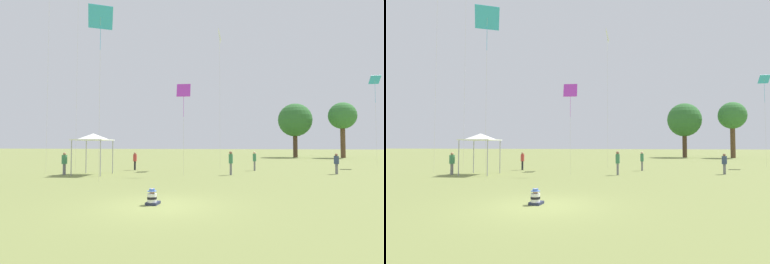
# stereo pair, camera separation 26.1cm
# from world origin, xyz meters

# --- Properties ---
(ground_plane) EXTENTS (300.00, 300.00, 0.00)m
(ground_plane) POSITION_xyz_m (0.00, 0.00, 0.00)
(ground_plane) COLOR olive
(seated_toddler) EXTENTS (0.46, 0.56, 0.60)m
(seated_toddler) POSITION_xyz_m (-0.33, 0.16, 0.24)
(seated_toddler) COLOR #282D47
(seated_toddler) RESTS_ON ground
(person_standing_0) EXTENTS (0.32, 0.32, 1.75)m
(person_standing_0) POSITION_xyz_m (2.00, 11.62, 1.06)
(person_standing_0) COLOR slate
(person_standing_0) RESTS_ON ground
(person_standing_1) EXTENTS (0.36, 0.36, 1.56)m
(person_standing_1) POSITION_xyz_m (9.83, 13.72, 0.92)
(person_standing_1) COLOR slate
(person_standing_1) RESTS_ON ground
(person_standing_2) EXTENTS (0.39, 0.39, 1.64)m
(person_standing_2) POSITION_xyz_m (3.82, 15.81, 1.00)
(person_standing_2) COLOR slate
(person_standing_2) RESTS_ON ground
(person_standing_3) EXTENTS (0.44, 0.44, 1.58)m
(person_standing_3) POSITION_xyz_m (-6.52, 14.55, 0.95)
(person_standing_3) COLOR black
(person_standing_3) RESTS_ON ground
(person_standing_4) EXTENTS (0.55, 0.55, 1.66)m
(person_standing_4) POSITION_xyz_m (-10.14, 9.66, 0.98)
(person_standing_4) COLOR slate
(person_standing_4) RESTS_ON ground
(canopy_tent) EXTENTS (2.53, 2.53, 3.06)m
(canopy_tent) POSITION_xyz_m (-8.12, 10.13, 2.77)
(canopy_tent) COLOR white
(canopy_tent) RESTS_ON ground
(kite_1) EXTENTS (1.00, 0.70, 9.16)m
(kite_1) POSITION_xyz_m (15.98, 22.19, 8.51)
(kite_1) COLOR #339EDB
(kite_1) RESTS_ON ground
(kite_2) EXTENTS (1.76, 1.54, 10.85)m
(kite_2) POSITION_xyz_m (-5.89, 6.74, 10.12)
(kite_2) COLOR #339EDB
(kite_2) RESTS_ON ground
(kite_4) EXTENTS (0.37, 1.16, 13.43)m
(kite_4) POSITION_xyz_m (0.66, 18.24, 12.50)
(kite_4) COLOR white
(kite_4) RESTS_ON ground
(kite_6) EXTENTS (1.04, 0.39, 6.73)m
(kite_6) POSITION_xyz_m (-1.41, 10.97, 6.10)
(kite_6) COLOR #B738C6
(kite_6) RESTS_ON ground
(distant_tree_0) EXTENTS (4.58, 4.58, 9.54)m
(distant_tree_0) POSITION_xyz_m (19.51, 44.41, 7.10)
(distant_tree_0) COLOR brown
(distant_tree_0) RESTS_ON ground
(distant_tree_1) EXTENTS (5.90, 5.90, 9.63)m
(distant_tree_1) POSITION_xyz_m (11.83, 45.30, 6.62)
(distant_tree_1) COLOR #473323
(distant_tree_1) RESTS_ON ground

